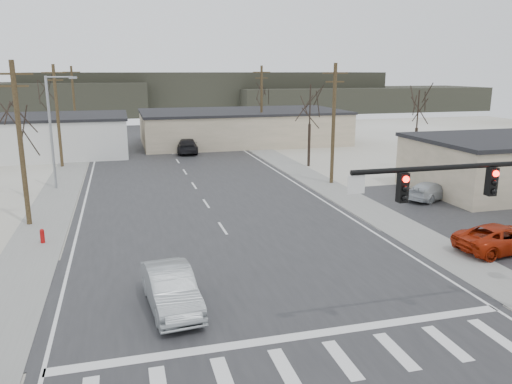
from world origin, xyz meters
TOP-DOWN VIEW (x-y plane):
  - ground at (0.00, 0.00)m, footprint 140.00×140.00m
  - main_road at (0.00, 15.00)m, footprint 18.00×110.00m
  - cross_road at (0.00, 0.00)m, footprint 90.00×10.00m
  - sidewalk_left at (-10.60, 20.00)m, footprint 3.00×90.00m
  - sidewalk_right at (10.60, 20.00)m, footprint 3.00×90.00m
  - fire_hydrant at (-10.20, 8.00)m, footprint 0.24×0.24m
  - building_left_far at (-16.00, 40.00)m, footprint 22.30×12.30m
  - building_right_far at (10.00, 44.00)m, footprint 26.30×14.30m
  - building_lot at (24.00, 12.00)m, footprint 14.30×10.30m
  - upole_left_b at (-11.50, 12.00)m, footprint 2.20×0.30m
  - upole_left_c at (-11.50, 32.00)m, footprint 2.20×0.30m
  - upole_left_d at (-11.50, 52.00)m, footprint 2.20×0.30m
  - upole_right_a at (11.50, 18.00)m, footprint 2.20×0.30m
  - upole_right_b at (11.50, 40.00)m, footprint 2.20×0.30m
  - streetlight_main at (-10.80, 22.00)m, footprint 2.40×0.25m
  - tree_left_near at (-13.00, 20.00)m, footprint 3.30×3.30m
  - tree_right_mid at (12.50, 26.00)m, footprint 3.74×3.74m
  - tree_left_far at (-14.00, 46.00)m, footprint 3.96×3.96m
  - tree_right_far at (15.00, 52.00)m, footprint 3.52×3.52m
  - tree_lot at (22.00, 22.00)m, footprint 3.52×3.52m
  - hill_center at (15.00, 96.00)m, footprint 80.00×18.00m
  - hill_right at (50.00, 90.00)m, footprint 60.00×18.00m
  - sedan_crossing at (-4.08, -1.72)m, footprint 2.21×5.14m
  - car_far_a at (1.71, 37.22)m, footprint 2.93×6.04m
  - car_far_b at (-0.16, 46.85)m, footprint 3.50×4.98m
  - car_parked_red at (13.51, 0.28)m, footprint 5.38×2.87m
  - car_parked_dark_b at (21.91, 10.98)m, footprint 5.08×2.48m
  - car_parked_silver at (16.31, 10.87)m, footprint 4.84×3.64m

SIDE VIEW (x-z plane):
  - ground at x=0.00m, z-range 0.00..0.00m
  - cross_road at x=0.00m, z-range 0.00..0.04m
  - main_road at x=0.00m, z-range 0.00..0.05m
  - sidewalk_left at x=-10.60m, z-range 0.00..0.06m
  - sidewalk_right at x=10.60m, z-range 0.00..0.06m
  - fire_hydrant at x=-10.20m, z-range 0.02..0.89m
  - car_parked_silver at x=16.31m, z-range 0.03..1.34m
  - car_parked_red at x=13.51m, z-range 0.03..1.47m
  - car_far_b at x=-0.16m, z-range 0.05..1.62m
  - car_parked_dark_b at x=21.91m, z-range 0.03..1.64m
  - sedan_crossing at x=-4.08m, z-range 0.05..1.69m
  - car_far_a at x=1.71m, z-range 0.05..1.74m
  - building_right_far at x=10.00m, z-range 0.00..4.30m
  - building_lot at x=24.00m, z-range 0.01..4.31m
  - building_left_far at x=-16.00m, z-range 0.01..4.51m
  - hill_right at x=50.00m, z-range 0.00..5.50m
  - hill_center at x=15.00m, z-range 0.00..9.00m
  - streetlight_main at x=-10.80m, z-range 0.59..9.59m
  - upole_left_b at x=-11.50m, z-range 0.22..10.22m
  - upole_left_c at x=-11.50m, z-range 0.22..10.22m
  - upole_left_d at x=-11.50m, z-range 0.22..10.22m
  - upole_right_a at x=11.50m, z-range 0.22..10.22m
  - upole_right_b at x=11.50m, z-range 0.22..10.22m
  - tree_left_near at x=-13.00m, z-range 1.55..8.90m
  - tree_right_far at x=15.00m, z-range 1.66..9.50m
  - tree_lot at x=22.00m, z-range 1.66..9.50m
  - tree_right_mid at x=12.50m, z-range 1.77..10.10m
  - tree_left_far at x=-14.00m, z-range 1.87..10.69m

